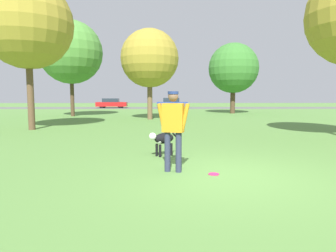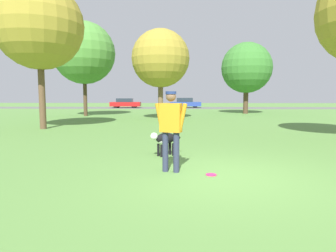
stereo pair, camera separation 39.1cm
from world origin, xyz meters
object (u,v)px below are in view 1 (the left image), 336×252
(person, at_px, (173,124))
(tree_mid_center, at_px, (150,58))
(dog, at_px, (163,139))
(parked_car_blue, at_px, (172,103))
(frisbee, at_px, (214,174))
(tree_far_left, at_px, (71,52))
(tree_near_left, at_px, (27,24))
(parked_car_red, at_px, (112,103))
(tree_far_right, at_px, (233,68))

(person, distance_m, tree_mid_center, 14.64)
(dog, distance_m, parked_car_blue, 32.18)
(frisbee, height_order, tree_far_left, tree_far_left)
(person, bearing_deg, parked_car_blue, 104.47)
(tree_mid_center, bearing_deg, frisbee, -82.44)
(tree_near_left, bearing_deg, frisbee, -48.69)
(tree_mid_center, bearing_deg, tree_near_left, -131.17)
(person, distance_m, parked_car_blue, 33.86)
(tree_mid_center, bearing_deg, tree_far_left, 152.24)
(person, xyz_separation_m, dog, (-0.22, 1.69, -0.57))
(tree_mid_center, xyz_separation_m, tree_far_left, (-6.26, 3.30, 0.86))
(person, xyz_separation_m, tree_far_left, (-7.35, 17.56, 3.95))
(parked_car_red, xyz_separation_m, parked_car_blue, (7.96, 0.62, 0.02))
(tree_far_left, xyz_separation_m, parked_car_blue, (8.39, 16.28, -4.33))
(tree_far_left, relative_size, parked_car_blue, 1.81)
(tree_far_left, bearing_deg, dog, -65.80)
(tree_near_left, distance_m, parked_car_red, 25.50)
(person, distance_m, dog, 1.79)
(dog, distance_m, tree_far_right, 20.77)
(tree_mid_center, height_order, tree_far_left, tree_far_left)
(dog, distance_m, tree_far_left, 17.98)
(person, xyz_separation_m, tree_mid_center, (-1.09, 14.26, 3.10))
(tree_mid_center, xyz_separation_m, parked_car_red, (-5.84, 18.96, -3.50))
(parked_car_blue, bearing_deg, tree_far_right, -66.88)
(tree_mid_center, relative_size, tree_near_left, 0.87)
(dog, height_order, frisbee, dog)
(tree_far_left, distance_m, parked_car_red, 16.26)
(dog, height_order, tree_far_left, tree_far_left)
(frisbee, height_order, tree_mid_center, tree_mid_center)
(dog, xyz_separation_m, tree_far_right, (6.43, 19.41, 3.64))
(dog, height_order, parked_car_blue, parked_car_blue)
(tree_far_right, bearing_deg, parked_car_red, 137.31)
(frisbee, distance_m, tree_mid_center, 15.20)
(tree_mid_center, distance_m, parked_car_blue, 20.00)
(frisbee, bearing_deg, parked_car_red, 103.06)
(person, relative_size, tree_far_left, 0.23)
(tree_far_left, height_order, parked_car_blue, tree_far_left)
(tree_far_right, bearing_deg, dog, -108.33)
(tree_far_left, xyz_separation_m, tree_far_right, (13.57, 3.54, -0.89))
(person, xyz_separation_m, tree_far_right, (6.21, 21.10, 3.07))
(tree_far_right, bearing_deg, frisbee, -104.14)
(frisbee, bearing_deg, tree_far_right, 75.86)
(parked_car_red, bearing_deg, parked_car_blue, 3.20)
(person, xyz_separation_m, frisbee, (0.84, -0.24, -1.02))
(tree_far_left, bearing_deg, tree_near_left, -84.77)
(tree_far_right, distance_m, parked_car_blue, 14.18)
(dog, relative_size, tree_far_right, 0.13)
(tree_far_left, bearing_deg, parked_car_blue, 62.74)
(tree_mid_center, height_order, tree_far_right, tree_far_right)
(tree_far_right, distance_m, parked_car_red, 18.21)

